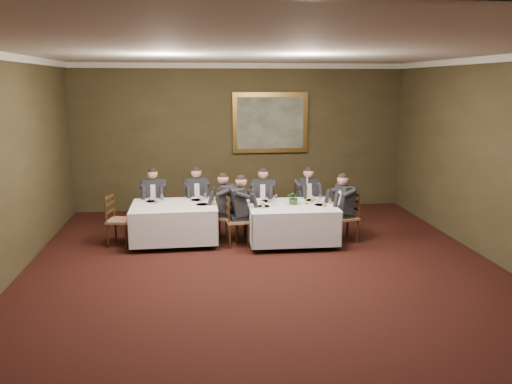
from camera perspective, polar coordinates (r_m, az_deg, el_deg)
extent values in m
plane|color=black|center=(7.74, 1.73, -10.84)|extent=(10.00, 10.00, 0.00)
cube|color=silver|center=(7.13, 1.92, 15.99)|extent=(8.00, 10.00, 0.10)
cube|color=#39311C|center=(12.15, -1.78, 6.23)|extent=(8.00, 0.10, 3.50)
cube|color=#39311C|center=(2.65, 19.33, -17.86)|extent=(8.00, 0.10, 3.50)
cube|color=white|center=(12.04, -1.81, 14.23)|extent=(8.00, 0.10, 0.12)
cube|color=black|center=(9.58, 4.12, -1.67)|extent=(1.63, 1.23, 0.04)
cube|color=white|center=(9.57, 4.12, -1.53)|extent=(1.69, 1.30, 0.02)
cube|color=white|center=(9.66, 4.09, -3.43)|extent=(1.71, 1.32, 0.65)
cube|color=black|center=(9.70, -9.34, -1.63)|extent=(1.58, 1.19, 0.04)
cube|color=white|center=(9.69, -9.34, -1.48)|extent=(1.64, 1.25, 0.02)
cube|color=white|center=(9.78, -9.27, -3.36)|extent=(1.66, 1.27, 0.65)
cube|color=#956C4C|center=(10.39, 0.85, -1.92)|extent=(0.53, 0.51, 0.05)
cube|color=black|center=(10.52, 0.96, -0.37)|extent=(0.38, 0.12, 0.54)
cube|color=black|center=(10.30, 0.86, 0.11)|extent=(0.48, 0.40, 0.55)
sphere|color=tan|center=(10.23, 0.86, 2.19)|extent=(0.25, 0.25, 0.21)
cube|color=#956C4C|center=(10.53, 5.73, -1.78)|extent=(0.52, 0.51, 0.05)
cube|color=black|center=(10.64, 5.32, -0.27)|extent=(0.38, 0.11, 0.54)
cube|color=black|center=(10.44, 5.77, 0.21)|extent=(0.48, 0.40, 0.55)
sphere|color=tan|center=(10.37, 5.82, 2.26)|extent=(0.25, 0.25, 0.21)
cube|color=#956C4C|center=(9.52, -2.16, -3.26)|extent=(0.46, 0.48, 0.05)
cube|color=black|center=(9.43, -3.31, -1.89)|extent=(0.07, 0.38, 0.54)
cube|color=black|center=(9.43, -2.18, -1.07)|extent=(0.35, 0.45, 0.55)
sphere|color=tan|center=(9.35, -2.20, 1.20)|extent=(0.23, 0.23, 0.21)
cube|color=#956C4C|center=(9.87, 10.13, -2.88)|extent=(0.51, 0.52, 0.05)
cube|color=black|center=(9.90, 11.13, -1.41)|extent=(0.12, 0.38, 0.54)
cube|color=black|center=(9.78, 10.21, -0.76)|extent=(0.40, 0.48, 0.55)
sphere|color=tan|center=(9.70, 10.29, 1.42)|extent=(0.25, 0.25, 0.21)
cube|color=#956C4C|center=(10.59, -11.55, -1.90)|extent=(0.44, 0.43, 0.05)
cube|color=black|center=(10.72, -11.54, -0.38)|extent=(0.38, 0.03, 0.54)
cube|color=black|center=(10.50, -11.64, 0.09)|extent=(0.42, 0.31, 0.55)
sphere|color=tan|center=(10.43, -11.73, 2.13)|extent=(0.21, 0.21, 0.21)
cube|color=#956C4C|center=(10.56, -6.78, -1.77)|extent=(0.47, 0.46, 0.05)
cube|color=black|center=(10.69, -6.90, -0.25)|extent=(0.38, 0.06, 0.54)
cube|color=black|center=(10.48, -6.83, 0.22)|extent=(0.44, 0.34, 0.55)
sphere|color=tan|center=(10.40, -6.88, 2.27)|extent=(0.23, 0.23, 0.21)
cube|color=#956C4C|center=(9.78, -3.26, -2.85)|extent=(0.47, 0.49, 0.05)
cube|color=black|center=(9.71, -2.15, -1.46)|extent=(0.08, 0.38, 0.54)
cube|color=black|center=(9.69, -3.28, -0.71)|extent=(0.36, 0.46, 0.55)
sphere|color=tan|center=(9.61, -3.31, 1.50)|extent=(0.23, 0.23, 0.21)
cube|color=#956C4C|center=(9.85, -15.28, -3.17)|extent=(0.51, 0.52, 0.05)
cube|color=black|center=(9.86, -16.38, -1.74)|extent=(0.12, 0.38, 0.54)
imported|color=#2D5926|center=(9.57, 4.37, -0.53)|extent=(0.29, 0.25, 0.31)
cylinder|color=#A98133|center=(9.66, 5.81, -1.30)|extent=(0.08, 0.08, 0.02)
cylinder|color=#A98133|center=(9.62, 5.84, -0.18)|extent=(0.02, 0.02, 0.37)
cylinder|color=white|center=(9.56, 5.87, 1.36)|extent=(0.03, 0.03, 0.16)
cylinder|color=white|center=(9.84, 1.19, -1.01)|extent=(0.25, 0.25, 0.01)
cylinder|color=white|center=(9.98, 1.07, -0.69)|extent=(0.08, 0.08, 0.05)
cylinder|color=white|center=(9.85, 2.17, -0.63)|extent=(0.06, 0.06, 0.14)
cylinder|color=white|center=(10.05, -11.80, -0.99)|extent=(0.25, 0.25, 0.01)
cylinder|color=white|center=(10.19, -11.74, -0.67)|extent=(0.08, 0.08, 0.05)
cylinder|color=white|center=(10.02, -10.85, -0.62)|extent=(0.06, 0.06, 0.14)
cube|color=#BD9645|center=(12.14, 1.63, 7.91)|extent=(1.82, 0.08, 1.44)
cube|color=#454830|center=(12.10, 1.66, 7.89)|extent=(1.60, 0.01, 1.22)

